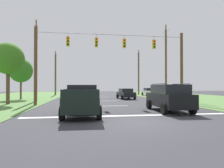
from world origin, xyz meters
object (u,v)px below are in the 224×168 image
object	(u,v)px
distant_car_crossing_white	(149,92)
utility_pole_far_left	(55,73)
distant_car_far_parked	(126,93)
tree_roadside_right	(21,71)
tree_roadside_far_right	(8,59)
utility_pole_far_right	(139,73)
overhead_signal_span	(112,63)
distant_car_oncoming	(174,93)
suv_black	(169,97)
pickup_truck	(82,100)
utility_pole_mid_right	(166,62)
utility_pole_mid_left	(36,61)

from	to	relation	value
distant_car_crossing_white	utility_pole_far_left	distance (m)	19.39
distant_car_far_parked	tree_roadside_right	world-z (taller)	tree_roadside_right
tree_roadside_far_right	utility_pole_far_right	bearing A→B (deg)	44.62
utility_pole_far_right	tree_roadside_right	world-z (taller)	utility_pole_far_right
overhead_signal_span	distant_car_oncoming	bearing A→B (deg)	35.45
suv_black	distant_car_far_parked	world-z (taller)	suv_black
overhead_signal_span	pickup_truck	xyz separation A→B (m)	(-2.95, -6.83, -3.33)
pickup_truck	utility_pole_mid_right	bearing A→B (deg)	48.15
overhead_signal_span	tree_roadside_right	distance (m)	14.43
utility_pole_far_right	utility_pole_mid_left	size ratio (longest dim) A/B	0.98
overhead_signal_span	suv_black	distance (m)	7.61
distant_car_crossing_white	utility_pole_mid_right	world-z (taller)	utility_pole_mid_right
utility_pole_mid_left	pickup_truck	bearing A→B (deg)	-63.64
utility_pole_mid_left	distant_car_oncoming	bearing A→B (deg)	7.82
distant_car_crossing_white	utility_pole_mid_left	xyz separation A→B (m)	(-18.00, -10.78, 4.08)
distant_car_crossing_white	utility_pole_mid_right	distance (m)	10.64
utility_pole_far_left	tree_roadside_right	bearing A→B (deg)	-102.35
suv_black	distant_car_oncoming	bearing A→B (deg)	62.49
overhead_signal_span	utility_pole_mid_right	world-z (taller)	utility_pole_mid_right
overhead_signal_span	utility_pole_far_left	bearing A→B (deg)	112.74
overhead_signal_span	utility_pole_far_left	distance (m)	22.93
overhead_signal_span	distant_car_far_parked	world-z (taller)	overhead_signal_span
overhead_signal_span	utility_pole_mid_left	bearing A→B (deg)	151.43
utility_pole_mid_left	tree_roadside_right	size ratio (longest dim) A/B	1.75
overhead_signal_span	distant_car_oncoming	world-z (taller)	overhead_signal_span
distant_car_crossing_white	tree_roadside_right	size ratio (longest dim) A/B	0.75
utility_pole_mid_left	tree_roadside_right	bearing A→B (deg)	127.62
suv_black	utility_pole_mid_right	size ratio (longest dim) A/B	0.46
pickup_truck	utility_pole_far_left	size ratio (longest dim) A/B	0.60
pickup_truck	utility_pole_far_right	xyz separation A→B (m)	(11.63, 27.34, 3.74)
utility_pole_far_left	utility_pole_mid_right	bearing A→B (deg)	-41.49
distant_car_crossing_white	utility_pole_far_right	xyz separation A→B (m)	(-0.64, 5.01, 3.91)
distant_car_far_parked	utility_pole_mid_left	size ratio (longest dim) A/B	0.44
suv_black	tree_roadside_far_right	size ratio (longest dim) A/B	0.77
distant_car_crossing_white	utility_pole_mid_right	bearing A→B (deg)	-95.37
distant_car_oncoming	utility_pole_mid_left	world-z (taller)	utility_pole_mid_left
pickup_truck	suv_black	size ratio (longest dim) A/B	1.12
suv_black	distant_car_far_parked	distance (m)	13.90
distant_car_far_parked	tree_roadside_right	size ratio (longest dim) A/B	0.77
utility_pole_mid_right	utility_pole_far_left	bearing A→B (deg)	138.51
suv_black	distant_car_far_parked	size ratio (longest dim) A/B	1.10
utility_pole_far_left	distant_car_far_parked	bearing A→B (deg)	-48.00
utility_pole_mid_right	suv_black	bearing A→B (deg)	-113.11
utility_pole_far_right	distant_car_crossing_white	bearing A→B (deg)	-82.67
distant_car_far_parked	distant_car_oncoming	bearing A→B (deg)	-4.23
tree_roadside_right	pickup_truck	bearing A→B (deg)	-60.58
distant_car_oncoming	utility_pole_mid_left	size ratio (longest dim) A/B	0.44
overhead_signal_span	distant_car_crossing_white	distance (m)	18.43
distant_car_crossing_white	utility_pole_far_right	size ratio (longest dim) A/B	0.44
pickup_truck	distant_car_oncoming	world-z (taller)	pickup_truck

